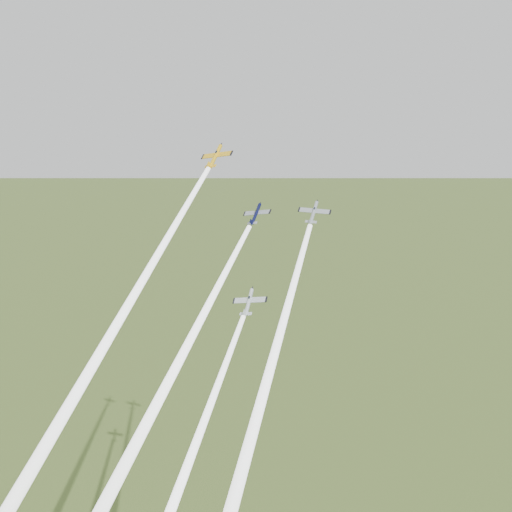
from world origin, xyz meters
The scene contains 8 objects.
plane_yellow centered at (-11.46, 3.04, 109.84)m, with size 7.69×7.63×1.21m, color yellow, non-canonical shape.
smoke_trail_yellow centered at (-19.79, -26.46, 81.71)m, with size 2.52×2.52×76.81m, color white, non-canonical shape.
plane_navy centered at (-2.66, 2.41, 98.57)m, with size 6.58×6.52×1.03m, color black, non-canonical shape.
smoke_trail_navy centered at (-9.68, -22.36, 74.94)m, with size 2.52×2.52×63.51m, color white, non-canonical shape.
plane_silver_right centered at (9.42, 1.54, 99.71)m, with size 6.59×6.54×1.03m, color #A3AAB0, non-canonical shape.
smoke_trail_silver_right centered at (7.72, -26.05, 74.34)m, with size 2.52×2.52×68.62m, color white, non-canonical shape.
plane_silver_low centered at (-1.22, -6.73, 82.90)m, with size 7.44×7.39×1.17m, color silver, non-canonical shape.
smoke_trail_silver_low centered at (-4.87, -33.83, 57.80)m, with size 2.52×2.52×67.83m, color white, non-canonical shape.
Camera 1 is at (35.75, -119.19, 121.28)m, focal length 45.00 mm.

